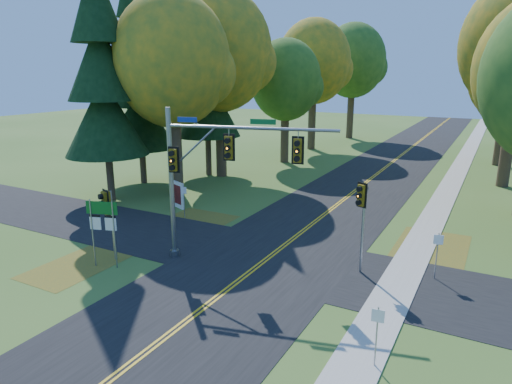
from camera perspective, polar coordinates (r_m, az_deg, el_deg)
The scene contains 26 objects.
ground at distance 20.94m, azimuth -0.93°, elevation -10.13°, with size 160.00×160.00×0.00m, color #3A5D21.
road_main at distance 20.94m, azimuth -0.93°, elevation -10.10°, with size 8.00×160.00×0.02m, color black.
road_cross at distance 22.55m, azimuth 1.58°, elevation -8.21°, with size 60.00×6.00×0.02m, color black.
centerline_left at distance 20.98m, azimuth -1.17°, elevation -10.01°, with size 0.10×160.00×0.01m, color gold.
centerline_right at distance 20.89m, azimuth -0.69°, elevation -10.12°, with size 0.10×160.00×0.01m, color gold.
sidewalk_east at distance 19.00m, azimuth 16.08°, elevation -13.44°, with size 1.60×160.00×0.06m, color #9E998E.
leaf_patch_w_near at distance 27.39m, azimuth -8.73°, elevation -4.13°, with size 4.00×6.00×0.00m, color olive.
leaf_patch_e at distance 24.33m, azimuth 20.63°, elevation -7.44°, with size 3.50×8.00×0.00m, color olive.
leaf_patch_w_far at distance 23.33m, azimuth -21.23°, elevation -8.47°, with size 3.00×5.00×0.00m, color olive.
tree_w_a at distance 33.01m, azimuth -10.25°, elevation 15.77°, with size 8.00×8.00×14.15m.
tree_w_b at distance 39.01m, azimuth -4.44°, elevation 17.09°, with size 8.60×8.60×15.38m.
tree_w_c at distance 45.13m, azimuth 3.83°, elevation 13.73°, with size 6.80×6.80×11.91m.
tree_w_d at distance 53.38m, azimuth 7.34°, elevation 15.79°, with size 8.20×8.20×14.56m.
tree_e_d at distance 49.40m, azimuth 29.10°, elevation 12.38°, with size 7.00×7.00×12.32m.
tree_w_e at distance 63.31m, azimuth 12.13°, elevation 15.71°, with size 8.40×8.40×14.97m.
pine_a at distance 32.79m, azimuth -18.82°, elevation 14.71°, with size 5.60×5.60×19.48m.
pine_b at distance 37.41m, azimuth -14.59°, elevation 13.38°, with size 5.60×5.60×17.31m.
pine_c at distance 39.46m, azimuth -6.28°, elevation 16.04°, with size 5.60×5.60×20.56m.
traffic_mast at distance 20.98m, azimuth -5.81°, elevation 3.31°, with size 7.80×2.37×7.27m.
east_signal_pole at distance 20.34m, azimuth 13.08°, elevation -1.63°, with size 0.47×0.56×4.23m.
ped_signal_pole at distance 22.49m, azimuth -18.12°, elevation -1.95°, with size 0.54×0.64×3.54m.
route_sign_cluster at distance 21.94m, azimuth -18.63°, elevation -3.35°, with size 1.45×0.51×3.24m.
info_kiosk at distance 30.74m, azimuth -9.69°, elevation -0.37°, with size 1.23×0.65×1.75m.
reg_sign_e_north at distance 21.37m, azimuth 21.75°, elevation -6.50°, with size 0.40×0.12×2.12m.
reg_sign_e_south at distance 14.81m, azimuth 14.90°, elevation -15.94°, with size 0.39×0.08×2.04m.
reg_sign_w at distance 28.37m, azimuth -9.01°, elevation -0.50°, with size 0.39×0.08×2.06m.
Camera 1 is at (9.33, -16.52, 8.87)m, focal length 32.00 mm.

